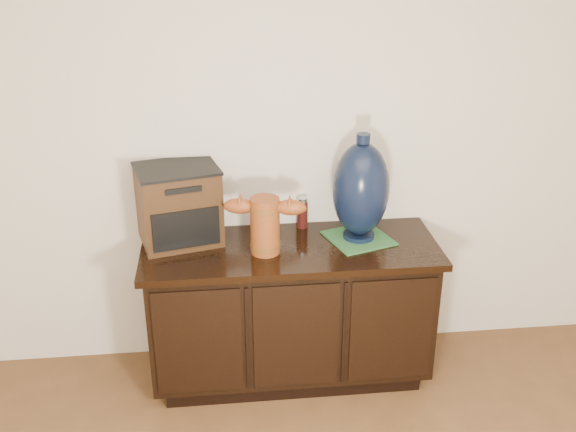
{
  "coord_description": "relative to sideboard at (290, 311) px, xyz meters",
  "views": [
    {
      "loc": [
        -0.33,
        -0.71,
        2.24
      ],
      "look_at": [
        -0.02,
        2.18,
        0.94
      ],
      "focal_mm": 42.0,
      "sensor_mm": 36.0,
      "label": 1
    }
  ],
  "objects": [
    {
      "name": "lamp_base",
      "position": [
        0.35,
        0.05,
        0.63
      ],
      "size": [
        0.35,
        0.35,
        0.54
      ],
      "rotation": [
        0.0,
        0.0,
        0.32
      ],
      "color": "black",
      "rests_on": "green_mat"
    },
    {
      "name": "green_mat",
      "position": [
        0.35,
        0.05,
        0.37
      ],
      "size": [
        0.37,
        0.37,
        0.01
      ],
      "primitive_type": "cube",
      "rotation": [
        0.0,
        0.0,
        0.32
      ],
      "color": "#2B6030",
      "rests_on": "sideboard"
    },
    {
      "name": "sideboard",
      "position": [
        0.0,
        0.0,
        0.0
      ],
      "size": [
        1.46,
        0.56,
        0.75
      ],
      "color": "black",
      "rests_on": "ground"
    },
    {
      "name": "terracotta_vessel",
      "position": [
        -0.13,
        -0.05,
        0.53
      ],
      "size": [
        0.4,
        0.17,
        0.28
      ],
      "rotation": [
        0.0,
        0.0,
        -0.18
      ],
      "color": "#95461B",
      "rests_on": "sideboard"
    },
    {
      "name": "spray_can",
      "position": [
        0.09,
        0.22,
        0.45
      ],
      "size": [
        0.06,
        0.06,
        0.16
      ],
      "color": "#50120D",
      "rests_on": "sideboard"
    },
    {
      "name": "tv_radio",
      "position": [
        -0.54,
        0.13,
        0.56
      ],
      "size": [
        0.45,
        0.39,
        0.39
      ],
      "rotation": [
        0.0,
        0.0,
        0.24
      ],
      "color": "#361E0D",
      "rests_on": "sideboard"
    }
  ]
}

